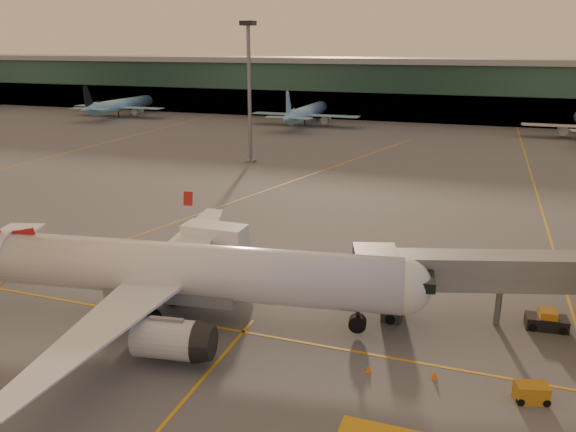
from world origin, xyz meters
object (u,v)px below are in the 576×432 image
(catering_truck, at_px, (216,245))
(pushback_tug, at_px, (547,321))
(gpu_cart, at_px, (531,393))
(main_airplane, at_px, (171,272))

(catering_truck, relative_size, pushback_tug, 1.90)
(catering_truck, relative_size, gpu_cart, 2.69)
(catering_truck, bearing_deg, main_airplane, -84.05)
(main_airplane, relative_size, gpu_cart, 18.27)
(catering_truck, distance_m, gpu_cart, 31.18)
(gpu_cart, height_order, pushback_tug, pushback_tug)
(gpu_cart, relative_size, pushback_tug, 0.71)
(gpu_cart, bearing_deg, main_airplane, 159.08)
(gpu_cart, xyz_separation_m, pushback_tug, (1.75, 10.67, 0.07))
(catering_truck, xyz_separation_m, pushback_tug, (30.09, -2.14, -2.08))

